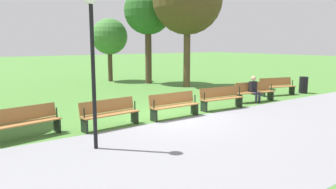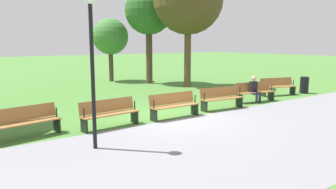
{
  "view_description": "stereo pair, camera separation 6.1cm",
  "coord_description": "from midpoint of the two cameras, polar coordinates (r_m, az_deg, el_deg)",
  "views": [
    {
      "loc": [
        6.88,
        9.1,
        2.68
      ],
      "look_at": [
        -0.0,
        -0.43,
        0.8
      ],
      "focal_mm": 34.73,
      "sensor_mm": 36.0,
      "label": 1
    },
    {
      "loc": [
        6.83,
        9.14,
        2.68
      ],
      "look_at": [
        -0.0,
        -0.43,
        0.8
      ],
      "focal_mm": 34.73,
      "sensor_mm": 36.0,
      "label": 2
    }
  ],
  "objects": [
    {
      "name": "ground_plane",
      "position": [
        11.72,
        1.09,
        -4.14
      ],
      "size": [
        120.0,
        120.0,
        0.0
      ],
      "primitive_type": "plane",
      "color": "#477A33"
    },
    {
      "name": "path_paving",
      "position": [
        9.45,
        12.93,
        -7.62
      ],
      "size": [
        29.32,
        6.06,
        0.01
      ],
      "primitive_type": "cube",
      "color": "gray",
      "rests_on": "ground"
    },
    {
      "name": "bench_0",
      "position": [
        17.61,
        18.47,
        1.43
      ],
      "size": [
        2.01,
        0.96,
        0.89
      ],
      "rotation": [
        0.0,
        0.0,
        -0.26
      ],
      "color": "#996633",
      "rests_on": "ground"
    },
    {
      "name": "bench_1",
      "position": [
        15.38,
        14.81,
        0.55
      ],
      "size": [
        2.0,
        0.81,
        0.89
      ],
      "rotation": [
        0.0,
        0.0,
        -0.18
      ],
      "color": "#996633",
      "rests_on": "ground"
    },
    {
      "name": "bench_2",
      "position": [
        13.36,
        9.16,
        -0.52
      ],
      "size": [
        1.98,
        0.64,
        0.89
      ],
      "rotation": [
        0.0,
        0.0,
        -0.09
      ],
      "color": "#996633",
      "rests_on": "ground"
    },
    {
      "name": "bench_3",
      "position": [
        11.68,
        0.89,
        -1.78
      ],
      "size": [
        1.95,
        0.47,
        0.89
      ],
      "color": "#996633",
      "rests_on": "ground"
    },
    {
      "name": "bench_4",
      "position": [
        10.51,
        -10.38,
        -3.15
      ],
      "size": [
        1.98,
        0.64,
        0.89
      ],
      "rotation": [
        0.0,
        0.0,
        0.09
      ],
      "color": "#996633",
      "rests_on": "ground"
    },
    {
      "name": "bench_5",
      "position": [
        10.06,
        -23.97,
        -4.36
      ],
      "size": [
        2.0,
        0.81,
        0.89
      ],
      "rotation": [
        0.0,
        0.0,
        0.18
      ],
      "color": "#996633",
      "rests_on": "ground"
    },
    {
      "name": "person_seated",
      "position": [
        15.16,
        14.78,
        1.03
      ],
      "size": [
        0.39,
        0.56,
        1.2
      ],
      "rotation": [
        0.0,
        0.0,
        -0.18
      ],
      "color": "black",
      "rests_on": "ground"
    },
    {
      "name": "tree_1",
      "position": [
        19.93,
        3.33,
        16.28
      ],
      "size": [
        4.14,
        4.14,
        7.28
      ],
      "color": "brown",
      "rests_on": "ground"
    },
    {
      "name": "tree_2",
      "position": [
        23.13,
        -10.32,
        9.92
      ],
      "size": [
        2.48,
        2.48,
        4.35
      ],
      "color": "#4C3828",
      "rests_on": "ground"
    },
    {
      "name": "tree_4",
      "position": [
        21.65,
        -3.62,
        14.35
      ],
      "size": [
        3.1,
        3.1,
        6.29
      ],
      "color": "#4C3828",
      "rests_on": "ground"
    },
    {
      "name": "lamp_post",
      "position": [
        8.22,
        -13.39,
        9.18
      ],
      "size": [
        0.32,
        0.32,
        3.91
      ],
      "color": "black",
      "rests_on": "ground"
    },
    {
      "name": "trash_bin",
      "position": [
        18.82,
        22.59,
        1.56
      ],
      "size": [
        0.45,
        0.45,
        0.88
      ],
      "primitive_type": "cylinder",
      "color": "black",
      "rests_on": "ground"
    }
  ]
}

